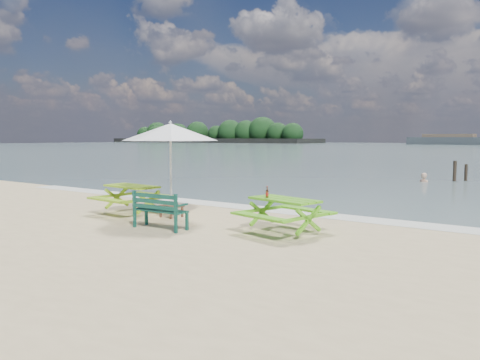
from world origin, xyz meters
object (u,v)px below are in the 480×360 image
Objects in this scene: picnic_table_left at (132,200)px; picnic_table_right at (284,216)px; side_table at (171,211)px; patio_umbrella at (170,132)px; beer_bottle at (267,194)px; park_bench at (161,218)px; swimmer at (424,189)px.

picnic_table_right is at bearing 1.19° from picnic_table_left.
patio_umbrella is at bearing 0.00° from side_table.
beer_bottle is (3.06, -0.14, -1.40)m from patio_umbrella.
picnic_table_left is 7.53× the size of beer_bottle.
swimmer is at bearing 82.00° from park_bench.
picnic_table_right reaches higher than side_table.
picnic_table_right is 0.62m from beer_bottle.
picnic_table_left is 4.45m from beer_bottle.
side_table is at bearing 180.00° from patio_umbrella.
park_bench reaches higher than swimmer.
picnic_table_right is 2.86m from park_bench.
swimmer is (-0.02, 14.22, -1.20)m from beer_bottle.
park_bench is 2.54m from beer_bottle.
picnic_table_left reaches higher than swimmer.
patio_umbrella is 3.36m from beer_bottle.
side_table is 14.42m from swimmer.
beer_bottle is (3.06, -0.14, 0.68)m from side_table.
side_table is (-3.44, 0.04, -0.20)m from picnic_table_right.
patio_umbrella is at bearing 177.46° from beer_bottle.
picnic_table_right is 1.53× the size of park_bench.
beer_bottle is at bearing -2.54° from patio_umbrella.
picnic_table_left is 1.24× the size of swimmer.
swimmer is at bearing 77.84° from patio_umbrella.
picnic_table_left is at bearing -178.81° from picnic_table_right.
park_bench is 1.56m from side_table.
picnic_table_left is at bearing 152.70° from park_bench.
picnic_table_right is 8.08× the size of beer_bottle.
side_table is at bearing 177.46° from beer_bottle.
picnic_table_left reaches higher than picnic_table_right.
swimmer is (3.03, 14.08, -2.60)m from patio_umbrella.
picnic_table_left reaches higher than side_table.
swimmer is at bearing 91.64° from picnic_table_right.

